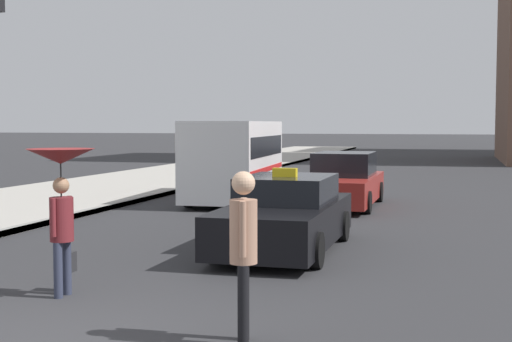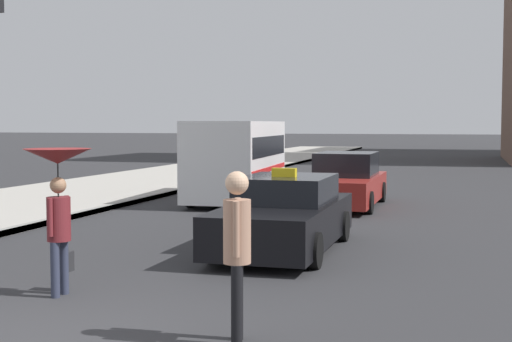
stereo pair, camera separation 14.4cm
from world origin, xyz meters
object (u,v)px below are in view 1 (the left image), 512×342
Objects in this scene: taxi at (285,216)px; pedestrian_man at (243,241)px; ambulance_van at (234,158)px; sedan_red at (343,182)px; pedestrian_with_umbrella at (61,184)px.

taxi is 5.60m from pedestrian_man.
pedestrian_man is at bearing 104.03° from ambulance_van.
pedestrian_with_umbrella reaches higher than sedan_red.
ambulance_van is (-3.28, 0.13, 0.65)m from sedan_red.
ambulance_van is at bearing -177.05° from pedestrian_man.
ambulance_van is 11.71m from pedestrian_with_umbrella.
pedestrian_man is (4.17, -12.95, -0.23)m from ambulance_van.
sedan_red is 2.60× the size of pedestrian_man.
taxi is 2.47× the size of pedestrian_man.
taxi is at bearing 173.84° from pedestrian_man.
ambulance_van is (-3.32, 7.44, 0.70)m from taxi.
taxi is at bearing -25.29° from pedestrian_with_umbrella.
sedan_red is at bearing -8.84° from pedestrian_with_umbrella.
pedestrian_with_umbrella is (-2.11, -4.21, 0.90)m from taxi.
pedestrian_man is at bearing 93.96° from sedan_red.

